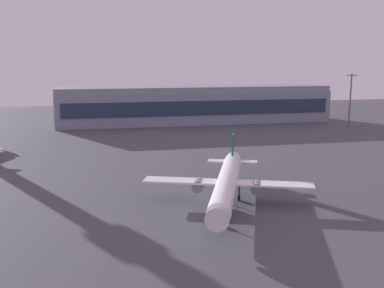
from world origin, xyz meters
TOP-DOWN VIEW (x-y plane):
  - ground_plane at (0.00, 0.00)m, footprint 416.00×416.00m
  - terminal_building at (23.74, 114.69)m, footprint 121.73×22.40m
  - airplane_taxiway_distant at (3.30, -2.11)m, footprint 32.75×41.56m
  - apron_light_east at (83.58, 85.97)m, footprint 4.80×0.90m

SIDE VIEW (x-z plane):
  - ground_plane at x=0.00m, z-range 0.00..0.00m
  - airplane_taxiway_distant at x=3.30m, z-range -1.35..9.73m
  - terminal_building at x=23.74m, z-range -0.11..16.29m
  - apron_light_east at x=83.58m, z-range 1.79..24.17m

